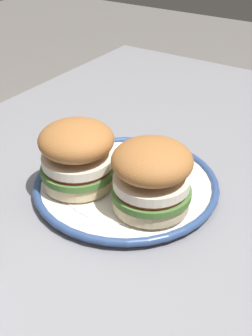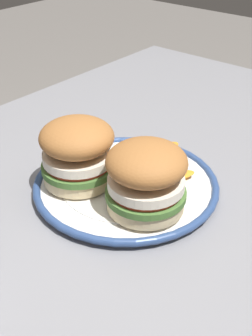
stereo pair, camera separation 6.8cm
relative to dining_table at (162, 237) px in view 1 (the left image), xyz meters
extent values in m
cube|color=gray|center=(0.00, 0.00, 0.10)|extent=(1.15, 0.91, 0.03)
cube|color=gray|center=(-0.51, -0.39, -0.29)|extent=(0.06, 0.06, 0.74)
cylinder|color=white|center=(0.05, -0.04, 0.12)|extent=(0.27, 0.27, 0.01)
torus|color=navy|center=(0.05, -0.04, 0.13)|extent=(0.29, 0.29, 0.01)
cylinder|color=white|center=(0.05, -0.04, 0.13)|extent=(0.20, 0.20, 0.00)
cylinder|color=beige|center=(0.08, 0.02, 0.14)|extent=(0.11, 0.11, 0.02)
cylinder|color=#477033|center=(0.08, 0.02, 0.15)|extent=(0.11, 0.11, 0.01)
cylinder|color=#BC3828|center=(0.08, 0.02, 0.16)|extent=(0.10, 0.10, 0.01)
cylinder|color=silver|center=(0.08, 0.02, 0.17)|extent=(0.11, 0.11, 0.01)
ellipsoid|color=#A36633|center=(0.08, 0.02, 0.21)|extent=(0.12, 0.12, 0.05)
cylinder|color=beige|center=(0.09, -0.10, 0.14)|extent=(0.11, 0.11, 0.02)
cylinder|color=#477033|center=(0.09, -0.10, 0.15)|extent=(0.11, 0.11, 0.01)
cylinder|color=#BC3828|center=(0.09, -0.10, 0.16)|extent=(0.10, 0.10, 0.01)
cylinder|color=silver|center=(0.09, -0.10, 0.17)|extent=(0.11, 0.11, 0.01)
ellipsoid|color=#A36633|center=(0.09, -0.10, 0.21)|extent=(0.12, 0.12, 0.05)
torus|color=orange|center=(-0.01, -0.03, 0.14)|extent=(0.06, 0.06, 0.01)
cylinder|color=#F4E5C6|center=(-0.01, -0.03, 0.13)|extent=(0.03, 0.03, 0.00)
ellipsoid|color=orange|center=(0.00, 0.01, 0.14)|extent=(0.08, 0.06, 0.01)
ellipsoid|color=orange|center=(-0.06, -0.05, 0.14)|extent=(0.07, 0.04, 0.01)
camera|label=1|loc=(0.54, 0.28, 0.52)|focal=48.40mm
camera|label=2|loc=(0.50, 0.33, 0.52)|focal=48.40mm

